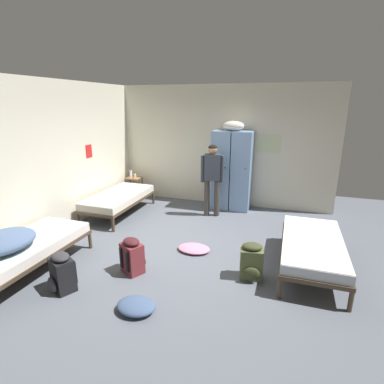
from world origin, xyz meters
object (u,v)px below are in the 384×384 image
Objects in this scene: backpack_olive at (251,262)px; backpack_maroon at (133,256)px; person_traveler at (212,174)px; water_bottle at (131,174)px; shelf_unit at (134,186)px; clothes_pile_denim at (136,306)px; bed_right at (312,246)px; backpack_black at (62,273)px; bed_left_rear at (119,198)px; locker_bank at (232,169)px; bedding_heap at (4,241)px; lotion_bottle at (135,176)px; clothes_pile_pink at (194,248)px; bed_left_front at (26,248)px.

backpack_olive is 1.00× the size of backpack_maroon.
water_bottle is (-2.37, 0.60, -0.30)m from person_traveler.
clothes_pile_denim is at bearing -60.91° from shelf_unit.
bed_right is 3.45× the size of backpack_black.
shelf_unit is 0.30× the size of bed_right.
bed_left_rear is 3.45× the size of backpack_maroon.
person_traveler is 2.92× the size of backpack_maroon.
bed_right is (1.72, -2.35, -0.59)m from locker_bank.
bed_left_rear reaches higher than clothes_pile_denim.
shelf_unit is 4.01m from bedding_heap.
locker_bank is at bearing 106.87° from backpack_olive.
bed_left_rear is 1.15m from lotion_bottle.
bedding_heap reaches higher than clothes_pile_pink.
backpack_maroon is (1.77, -3.24, -0.09)m from shelf_unit.
water_bottle is at bearing 158.20° from lotion_bottle.
bed_left_front is at bearing -90.00° from bed_left_rear.
backpack_maroon is (-1.71, -0.39, 0.00)m from backpack_olive.
backpack_black is at bearing -155.21° from backpack_olive.
locker_bank reaches higher than shelf_unit.
backpack_maroon is 1.16m from clothes_pile_pink.
locker_bank is 4.49m from bed_left_front.
bed_right is at bearing 27.34° from backpack_black.
backpack_black is (-1.51, -4.02, -0.71)m from locker_bank.
bed_right is 4.81m from lotion_bottle.
shelf_unit is 3.73m from bed_left_front.
bedding_heap reaches higher than lotion_bottle.
backpack_olive is at bearing 24.79° from backpack_black.
bed_left_front is 3.35m from backpack_olive.
bedding_heap is at bearing -121.44° from person_traveler.
bedding_heap reaches higher than backpack_black.
backpack_maroon is at bearing 121.05° from clothes_pile_denim.
clothes_pile_denim is (2.17, -3.99, -0.57)m from lotion_bottle.
backpack_black is (-1.20, -3.38, -0.71)m from person_traveler.
water_bottle is at bearing 137.01° from clothes_pile_pink.
shelf_unit is 2.63× the size of water_bottle.
shelf_unit is 1.04× the size of backpack_black.
locker_bank reaches higher than clothes_pile_denim.
bed_left_rear is 2.86m from bedding_heap.
clothes_pile_pink is at bearing 153.15° from backpack_olive.
bed_left_rear is 2.57m from bed_left_front.
backpack_olive is (2.39, 1.10, 0.00)m from backpack_black.
water_bottle is at bearing 106.38° from backpack_black.
person_traveler is 1.98m from clothes_pile_pink.
shelf_unit is 0.66× the size of bedding_heap.
bed_left_front is at bearing 171.05° from clothes_pile_denim.
backpack_maroon is at bearing -62.06° from lotion_bottle.
shelf_unit is 3.70m from backpack_maroon.
person_traveler is at bearing 56.99° from bed_left_front.
locker_bank reaches higher than water_bottle.
lotion_bottle is (-0.18, 3.68, 0.26)m from bed_left_front.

